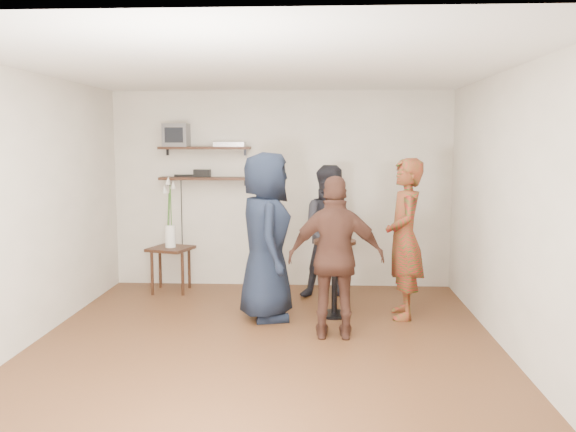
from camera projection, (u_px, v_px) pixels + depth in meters
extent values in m
cube|color=#462716|center=(265.00, 348.00, 5.81)|extent=(4.50, 5.00, 0.04)
cube|color=white|center=(263.00, 65.00, 5.48)|extent=(4.50, 5.00, 0.04)
cube|color=silver|center=(282.00, 189.00, 8.14)|extent=(4.50, 0.04, 2.60)
cube|color=silver|center=(219.00, 266.00, 3.15)|extent=(4.50, 0.04, 2.60)
cube|color=silver|center=(26.00, 209.00, 5.76)|extent=(0.04, 5.00, 2.60)
cube|color=silver|center=(513.00, 212.00, 5.52)|extent=(0.04, 5.00, 2.60)
cube|color=black|center=(205.00, 148.00, 7.98)|extent=(1.20, 0.25, 0.04)
cube|color=black|center=(205.00, 178.00, 8.03)|extent=(1.20, 0.25, 0.04)
cube|color=#59595B|center=(177.00, 135.00, 7.98)|extent=(0.32, 0.30, 0.30)
cube|color=silver|center=(230.00, 144.00, 7.96)|extent=(0.40, 0.24, 0.06)
cube|color=black|center=(202.00, 173.00, 8.03)|extent=(0.22, 0.10, 0.10)
cube|color=black|center=(186.00, 176.00, 8.09)|extent=(0.30, 0.05, 0.03)
cube|color=black|center=(171.00, 249.00, 7.84)|extent=(0.61, 0.61, 0.04)
cylinder|color=black|center=(152.00, 274.00, 7.70)|extent=(0.04, 0.04, 0.54)
cylinder|color=black|center=(183.00, 274.00, 7.67)|extent=(0.04, 0.04, 0.54)
cylinder|color=black|center=(160.00, 268.00, 8.08)|extent=(0.04, 0.04, 0.54)
cylinder|color=black|center=(189.00, 268.00, 8.06)|extent=(0.04, 0.04, 0.54)
cylinder|color=white|center=(170.00, 236.00, 7.82)|extent=(0.13, 0.13, 0.29)
cylinder|color=#2B601B|center=(168.00, 214.00, 7.79)|extent=(0.01, 0.07, 0.52)
cone|color=silver|center=(164.00, 189.00, 7.75)|extent=(0.07, 0.08, 0.11)
cylinder|color=#2B601B|center=(171.00, 211.00, 7.79)|extent=(0.03, 0.05, 0.58)
cone|color=silver|center=(173.00, 184.00, 7.77)|extent=(0.10, 0.12, 0.12)
cylinder|color=#2B601B|center=(169.00, 209.00, 7.76)|extent=(0.09, 0.08, 0.63)
cone|color=silver|center=(168.00, 180.00, 7.69)|extent=(0.12, 0.12, 0.12)
cylinder|color=black|center=(335.00, 242.00, 6.71)|extent=(0.47, 0.47, 0.04)
cylinder|color=black|center=(334.00, 279.00, 6.76)|extent=(0.06, 0.06, 0.79)
cylinder|color=black|center=(334.00, 314.00, 6.81)|extent=(0.36, 0.36, 0.03)
cylinder|color=silver|center=(329.00, 241.00, 6.67)|extent=(0.06, 0.06, 0.00)
cylinder|color=silver|center=(329.00, 237.00, 6.66)|extent=(0.01, 0.01, 0.09)
cylinder|color=silver|center=(329.00, 228.00, 6.65)|extent=(0.07, 0.07, 0.11)
cylinder|color=#D3C657|center=(329.00, 230.00, 6.65)|extent=(0.06, 0.06, 0.06)
cylinder|color=silver|center=(342.00, 240.00, 6.68)|extent=(0.06, 0.06, 0.00)
cylinder|color=silver|center=(342.00, 236.00, 6.68)|extent=(0.01, 0.01, 0.08)
cylinder|color=silver|center=(342.00, 228.00, 6.66)|extent=(0.06, 0.06, 0.10)
cylinder|color=#D3C657|center=(342.00, 230.00, 6.67)|extent=(0.06, 0.06, 0.06)
cylinder|color=silver|center=(333.00, 239.00, 6.76)|extent=(0.07, 0.07, 0.00)
cylinder|color=silver|center=(333.00, 235.00, 6.76)|extent=(0.01, 0.01, 0.10)
cylinder|color=silver|center=(333.00, 225.00, 6.74)|extent=(0.07, 0.07, 0.12)
cylinder|color=#D3C657|center=(333.00, 227.00, 6.75)|extent=(0.07, 0.07, 0.07)
cylinder|color=silver|center=(338.00, 240.00, 6.72)|extent=(0.06, 0.06, 0.00)
cylinder|color=silver|center=(338.00, 236.00, 6.72)|extent=(0.01, 0.01, 0.09)
cylinder|color=silver|center=(338.00, 227.00, 6.71)|extent=(0.07, 0.07, 0.11)
cylinder|color=#D3C657|center=(338.00, 229.00, 6.71)|extent=(0.06, 0.06, 0.06)
imported|color=red|center=(404.00, 239.00, 6.66)|extent=(0.42, 0.64, 1.76)
imported|color=black|center=(332.00, 233.00, 7.47)|extent=(0.81, 0.64, 1.65)
imported|color=black|center=(266.00, 236.00, 6.61)|extent=(0.73, 0.98, 1.83)
imported|color=#44261D|center=(336.00, 258.00, 5.96)|extent=(0.95, 0.40, 1.61)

